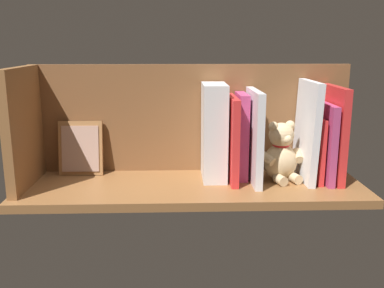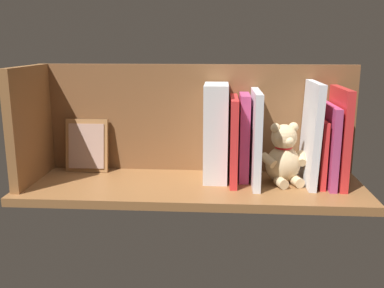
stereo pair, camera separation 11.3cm
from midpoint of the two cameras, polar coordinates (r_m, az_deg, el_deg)
The scene contains 13 objects.
ground_plane at distance 116.57cm, azimuth -2.80°, elevation -5.71°, with size 90.61×29.94×2.20cm, color brown.
shelf_back_panel at distance 124.82cm, azimuth -2.81°, elevation 3.39°, with size 90.61×1.50×30.78cm, color brown.
shelf_side_divider at distance 121.01cm, azimuth -23.87°, elevation 1.95°, with size 2.40×23.94×30.78cm, color brown.
book_0 at distance 121.08cm, azimuth 15.59°, elevation 1.32°, with size 1.97×17.79×25.47cm, color red.
book_1 at distance 120.82cm, azimuth 14.37°, elevation 0.30°, with size 1.87×17.74×21.07cm, color #B23F72.
book_2 at distance 121.28cm, azimuth 13.18°, elevation -0.46°, with size 1.48×16.29×17.45cm, color red.
book_3 at distance 119.09cm, azimuth 12.31°, elevation 1.66°, with size 1.89×17.55×26.88cm, color silver.
teddy_bear at distance 118.44cm, azimuth 8.99°, elevation -1.38°, with size 12.58×12.25×16.27cm.
book_4 at distance 115.85cm, azimuth 5.41°, elevation 1.02°, with size 1.90×19.10×24.61cm, color silver.
book_5 at distance 119.12cm, azimuth 3.82°, elevation 1.07°, with size 2.57×11.97×23.32cm, color #B23F72.
book_6 at distance 116.42cm, azimuth 2.54°, elevation 0.66°, with size 1.91×17.13×22.77cm, color red.
dictionary_thick_white at distance 117.35cm, azimuth 0.17°, elevation 1.59°, with size 6.36×13.75×26.05cm, color silver.
picture_frame_leaning at distance 127.39cm, azimuth -16.95°, elevation -0.57°, with size 12.27×3.97×15.37cm.
Camera 1 is at (3.87, 110.34, 36.74)cm, focal length 40.47 mm.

